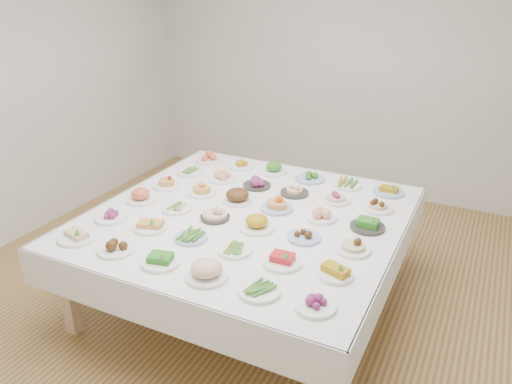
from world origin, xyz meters
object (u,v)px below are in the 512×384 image
at_px(display_table, 247,222).
at_px(dish_18, 166,181).
at_px(dish_0, 76,232).
at_px(dish_35, 389,188).

height_order(display_table, dish_18, dish_18).
height_order(display_table, dish_0, dish_0).
height_order(dish_0, dish_18, dish_18).
height_order(display_table, dish_35, dish_35).
bearing_deg(dish_18, dish_35, 22.27).
distance_m(dish_0, dish_18, 1.04).
bearing_deg(dish_35, dish_0, -135.04).
xyz_separation_m(dish_0, dish_35, (1.76, 1.76, -0.01)).
relative_size(display_table, dish_0, 8.90).
relative_size(display_table, dish_35, 9.03).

